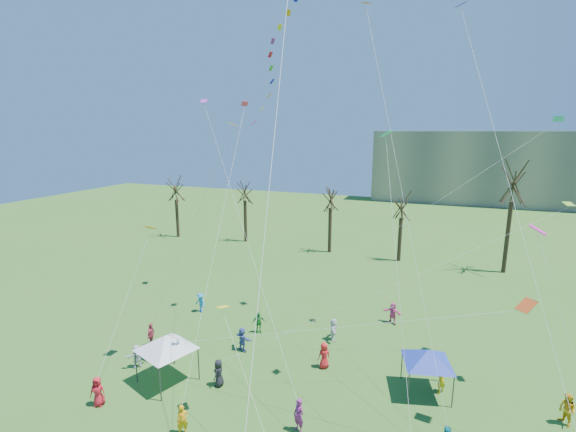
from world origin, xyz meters
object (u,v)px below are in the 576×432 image
at_px(big_box_kite, 282,51).
at_px(canopy_tent_blue, 428,356).
at_px(distant_building, 524,168).
at_px(canopy_tent_white, 166,342).

bearing_deg(big_box_kite, canopy_tent_blue, 19.43).
xyz_separation_m(big_box_kite, canopy_tent_blue, (7.89, 2.78, -16.62)).
bearing_deg(canopy_tent_blue, big_box_kite, -160.57).
bearing_deg(distant_building, canopy_tent_white, -112.01).
bearing_deg(distant_building, big_box_kite, -107.78).
bearing_deg(canopy_tent_white, distant_building, 67.99).
relative_size(big_box_kite, canopy_tent_white, 6.34).
height_order(big_box_kite, canopy_tent_blue, big_box_kite).
bearing_deg(big_box_kite, distant_building, 72.22).
relative_size(canopy_tent_white, canopy_tent_blue, 1.07).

